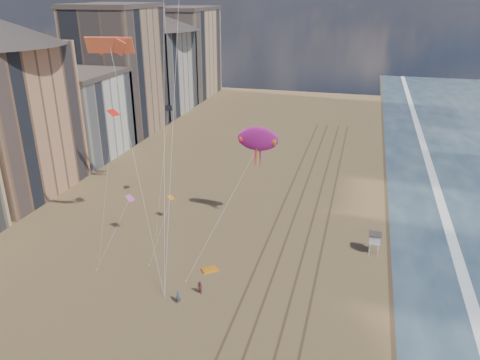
# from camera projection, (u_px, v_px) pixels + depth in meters

# --- Properties ---
(wet_sand) EXTENTS (260.00, 260.00, 0.00)m
(wet_sand) POSITION_uv_depth(u_px,v_px,m) (417.00, 220.00, 69.33)
(wet_sand) COLOR #42301E
(wet_sand) RESTS_ON ground
(foam) EXTENTS (260.00, 260.00, 0.00)m
(foam) POSITION_uv_depth(u_px,v_px,m) (447.00, 224.00, 68.32)
(foam) COLOR white
(foam) RESTS_ON ground
(tracks) EXTENTS (7.68, 120.00, 0.01)m
(tracks) POSITION_uv_depth(u_px,v_px,m) (297.00, 238.00, 64.36)
(tracks) COLOR brown
(tracks) RESTS_ON ground
(buildings) EXTENTS (34.72, 131.35, 29.00)m
(buildings) POSITION_uv_depth(u_px,v_px,m) (106.00, 79.00, 102.72)
(buildings) COLOR #C6B284
(buildings) RESTS_ON ground
(lifeguard_stand) EXTENTS (1.60, 1.60, 2.89)m
(lifeguard_stand) POSITION_uv_depth(u_px,v_px,m) (375.00, 238.00, 59.78)
(lifeguard_stand) COLOR silver
(lifeguard_stand) RESTS_ON ground
(grounded_kite) EXTENTS (2.24, 2.13, 0.22)m
(grounded_kite) POSITION_uv_depth(u_px,v_px,m) (210.00, 270.00, 56.94)
(grounded_kite) COLOR orange
(grounded_kite) RESTS_ON ground
(show_kite) EXTENTS (5.03, 8.03, 20.01)m
(show_kite) POSITION_uv_depth(u_px,v_px,m) (258.00, 139.00, 61.82)
(show_kite) COLOR #92166F
(show_kite) RESTS_ON ground
(kite_flyer_a) EXTENTS (0.70, 0.57, 1.66)m
(kite_flyer_a) POSITION_uv_depth(u_px,v_px,m) (178.00, 297.00, 50.73)
(kite_flyer_a) COLOR #4F5965
(kite_flyer_a) RESTS_ON ground
(kite_flyer_b) EXTENTS (1.01, 0.94, 1.65)m
(kite_flyer_b) POSITION_uv_depth(u_px,v_px,m) (200.00, 288.00, 52.26)
(kite_flyer_b) COLOR brown
(kite_flyer_b) RESTS_ON ground
(small_kites) EXTENTS (6.20, 9.31, 14.00)m
(small_kites) POSITION_uv_depth(u_px,v_px,m) (142.00, 146.00, 62.05)
(small_kites) COLOR #D452AD
(small_kites) RESTS_ON ground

